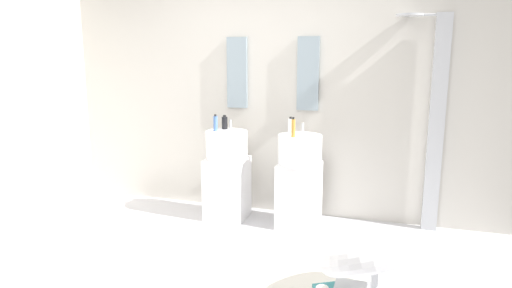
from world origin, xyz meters
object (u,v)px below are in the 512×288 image
Objects in this scene: pedestal_sink_right at (299,180)px; pedestal_sink_left at (227,174)px; soap_bottle_blue at (215,123)px; soap_bottle_amber at (293,128)px; soap_bottle_black at (225,123)px; lounge_chair at (376,260)px; soap_bottle_white at (291,125)px; shower_column at (435,120)px.

pedestal_sink_left is at bearing 180.00° from pedestal_sink_right.
soap_bottle_amber reaches higher than soap_bottle_blue.
pedestal_sink_right is at bearing 1.23° from soap_bottle_blue.
pedestal_sink_right is at bearing -7.72° from soap_bottle_black.
soap_bottle_black is at bearing 69.38° from soap_bottle_blue.
soap_bottle_blue is (-0.87, -0.02, 0.53)m from pedestal_sink_right.
lounge_chair is 6.53× the size of soap_bottle_blue.
soap_bottle_blue is 0.76m from soap_bottle_white.
soap_bottle_white is (0.75, 0.11, -0.00)m from soap_bottle_blue.
soap_bottle_black is at bearing -175.17° from shower_column.
soap_bottle_amber is 1.18× the size of soap_bottle_white.
soap_bottle_white is (-0.08, 0.22, -0.01)m from soap_bottle_amber.
soap_bottle_black is (-0.82, 0.11, 0.51)m from pedestal_sink_right.
pedestal_sink_right is at bearing -166.92° from shower_column.
soap_bottle_white is (-0.12, 0.09, 0.52)m from pedestal_sink_right.
soap_bottle_black is at bearing 162.92° from soap_bottle_amber.
soap_bottle_amber is 0.23m from soap_bottle_white.
soap_bottle_blue is (-2.09, -0.30, -0.08)m from shower_column.
pedestal_sink_left is 0.90m from soap_bottle_amber.
soap_bottle_amber is at bearing -17.08° from soap_bottle_black.
pedestal_sink_right is at bearing -38.26° from soap_bottle_white.
shower_column is at bearing 75.37° from lounge_chair.
soap_bottle_amber reaches higher than pedestal_sink_right.
shower_column is at bearing 8.23° from soap_bottle_blue.
soap_bottle_amber reaches higher than lounge_chair.
pedestal_sink_right is at bearing 120.97° from lounge_chair.
pedestal_sink_left is 6.37× the size of soap_bottle_white.
lounge_chair is at bearing -40.54° from pedestal_sink_left.
soap_bottle_black reaches higher than lounge_chair.
soap_bottle_amber is (-1.26, -0.41, -0.07)m from shower_column.
soap_bottle_blue is 1.16× the size of soap_bottle_black.
pedestal_sink_left is at bearing 9.53° from soap_bottle_blue.
soap_bottle_blue reaches higher than pedestal_sink_right.
soap_bottle_white is at bearing 8.06° from pedestal_sink_left.
soap_bottle_blue is 0.89× the size of soap_bottle_amber.
lounge_chair is 2.26m from soap_bottle_black.
pedestal_sink_right is 6.99× the size of soap_bottle_black.
soap_bottle_black is 0.70m from soap_bottle_white.
soap_bottle_amber reaches higher than soap_bottle_black.
soap_bottle_blue is at bearing -171.77° from shower_column.
pedestal_sink_right is 6.37× the size of soap_bottle_white.
lounge_chair is at bearing -104.63° from shower_column.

